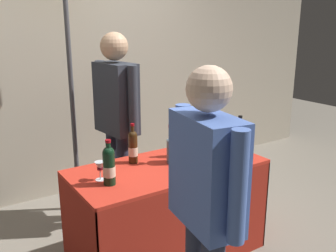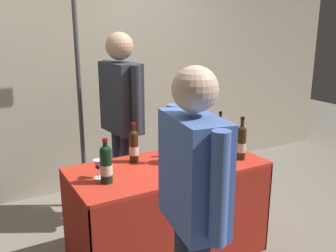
{
  "view_description": "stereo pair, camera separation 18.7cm",
  "coord_description": "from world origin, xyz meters",
  "px_view_note": "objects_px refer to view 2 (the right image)",
  "views": [
    {
      "loc": [
        -1.44,
        -2.18,
        1.78
      ],
      "look_at": [
        0.0,
        0.0,
        1.05
      ],
      "focal_mm": 40.42,
      "sensor_mm": 36.0,
      "label": 1
    },
    {
      "loc": [
        -1.28,
        -2.28,
        1.78
      ],
      "look_at": [
        0.0,
        0.0,
        1.05
      ],
      "focal_mm": 40.42,
      "sensor_mm": 36.0,
      "label": 2
    }
  ],
  "objects_px": {
    "display_bottle_0": "(134,146)",
    "taster_foreground_right": "(193,195)",
    "flower_vase": "(174,148)",
    "vendor_presenter": "(122,112)",
    "tasting_table": "(168,195)",
    "wine_glass_near_vendor": "(98,165)",
    "featured_wine_bottle": "(206,146)",
    "booth_signpost": "(78,68)"
  },
  "relations": [
    {
      "from": "taster_foreground_right",
      "to": "featured_wine_bottle",
      "type": "bearing_deg",
      "value": -30.04
    },
    {
      "from": "wine_glass_near_vendor",
      "to": "taster_foreground_right",
      "type": "relative_size",
      "value": 0.08
    },
    {
      "from": "tasting_table",
      "to": "booth_signpost",
      "type": "bearing_deg",
      "value": 105.43
    },
    {
      "from": "booth_signpost",
      "to": "tasting_table",
      "type": "bearing_deg",
      "value": -74.57
    },
    {
      "from": "tasting_table",
      "to": "taster_foreground_right",
      "type": "relative_size",
      "value": 0.91
    },
    {
      "from": "featured_wine_bottle",
      "to": "wine_glass_near_vendor",
      "type": "relative_size",
      "value": 2.53
    },
    {
      "from": "tasting_table",
      "to": "wine_glass_near_vendor",
      "type": "bearing_deg",
      "value": 177.51
    },
    {
      "from": "wine_glass_near_vendor",
      "to": "booth_signpost",
      "type": "xyz_separation_m",
      "value": [
        0.22,
        1.1,
        0.52
      ]
    },
    {
      "from": "flower_vase",
      "to": "taster_foreground_right",
      "type": "xyz_separation_m",
      "value": [
        -0.41,
        -0.88,
        0.08
      ]
    },
    {
      "from": "tasting_table",
      "to": "flower_vase",
      "type": "xyz_separation_m",
      "value": [
        0.07,
        0.02,
        0.36
      ]
    },
    {
      "from": "tasting_table",
      "to": "taster_foreground_right",
      "type": "distance_m",
      "value": 1.02
    },
    {
      "from": "display_bottle_0",
      "to": "wine_glass_near_vendor",
      "type": "bearing_deg",
      "value": -154.01
    },
    {
      "from": "featured_wine_bottle",
      "to": "display_bottle_0",
      "type": "xyz_separation_m",
      "value": [
        -0.44,
        0.31,
        -0.01
      ]
    },
    {
      "from": "display_bottle_0",
      "to": "vendor_presenter",
      "type": "bearing_deg",
      "value": 76.83
    },
    {
      "from": "tasting_table",
      "to": "wine_glass_near_vendor",
      "type": "distance_m",
      "value": 0.62
    },
    {
      "from": "flower_vase",
      "to": "wine_glass_near_vendor",
      "type": "bearing_deg",
      "value": 179.63
    },
    {
      "from": "wine_glass_near_vendor",
      "to": "taster_foreground_right",
      "type": "height_order",
      "value": "taster_foreground_right"
    },
    {
      "from": "featured_wine_bottle",
      "to": "vendor_presenter",
      "type": "bearing_deg",
      "value": 111.51
    },
    {
      "from": "wine_glass_near_vendor",
      "to": "vendor_presenter",
      "type": "height_order",
      "value": "vendor_presenter"
    },
    {
      "from": "wine_glass_near_vendor",
      "to": "booth_signpost",
      "type": "relative_size",
      "value": 0.06
    },
    {
      "from": "tasting_table",
      "to": "wine_glass_near_vendor",
      "type": "relative_size",
      "value": 11.13
    },
    {
      "from": "vendor_presenter",
      "to": "flower_vase",
      "type": "bearing_deg",
      "value": 4.73
    },
    {
      "from": "tasting_table",
      "to": "taster_foreground_right",
      "type": "height_order",
      "value": "taster_foreground_right"
    },
    {
      "from": "tasting_table",
      "to": "vendor_presenter",
      "type": "bearing_deg",
      "value": 95.67
    },
    {
      "from": "display_bottle_0",
      "to": "flower_vase",
      "type": "distance_m",
      "value": 0.31
    },
    {
      "from": "booth_signpost",
      "to": "flower_vase",
      "type": "bearing_deg",
      "value": -71.18
    },
    {
      "from": "display_bottle_0",
      "to": "taster_foreground_right",
      "type": "xyz_separation_m",
      "value": [
        -0.15,
        -1.05,
        0.07
      ]
    },
    {
      "from": "tasting_table",
      "to": "flower_vase",
      "type": "bearing_deg",
      "value": 16.14
    },
    {
      "from": "display_bottle_0",
      "to": "tasting_table",
      "type": "bearing_deg",
      "value": -44.82
    },
    {
      "from": "tasting_table",
      "to": "vendor_presenter",
      "type": "xyz_separation_m",
      "value": [
        -0.07,
        0.7,
        0.51
      ]
    },
    {
      "from": "flower_vase",
      "to": "taster_foreground_right",
      "type": "relative_size",
      "value": 0.26
    },
    {
      "from": "display_bottle_0",
      "to": "vendor_presenter",
      "type": "distance_m",
      "value": 0.54
    },
    {
      "from": "wine_glass_near_vendor",
      "to": "featured_wine_bottle",
      "type": "bearing_deg",
      "value": -10.33
    },
    {
      "from": "wine_glass_near_vendor",
      "to": "booth_signpost",
      "type": "distance_m",
      "value": 1.23
    },
    {
      "from": "taster_foreground_right",
      "to": "tasting_table",
      "type": "bearing_deg",
      "value": -12.9
    },
    {
      "from": "featured_wine_bottle",
      "to": "vendor_presenter",
      "type": "xyz_separation_m",
      "value": [
        -0.32,
        0.82,
        0.13
      ]
    },
    {
      "from": "tasting_table",
      "to": "wine_glass_near_vendor",
      "type": "height_order",
      "value": "wine_glass_near_vendor"
    },
    {
      "from": "flower_vase",
      "to": "taster_foreground_right",
      "type": "bearing_deg",
      "value": -114.84
    },
    {
      "from": "flower_vase",
      "to": "featured_wine_bottle",
      "type": "bearing_deg",
      "value": -36.49
    },
    {
      "from": "display_bottle_0",
      "to": "taster_foreground_right",
      "type": "relative_size",
      "value": 0.19
    },
    {
      "from": "display_bottle_0",
      "to": "taster_foreground_right",
      "type": "distance_m",
      "value": 1.06
    },
    {
      "from": "vendor_presenter",
      "to": "booth_signpost",
      "type": "xyz_separation_m",
      "value": [
        -0.24,
        0.42,
        0.35
      ]
    }
  ]
}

